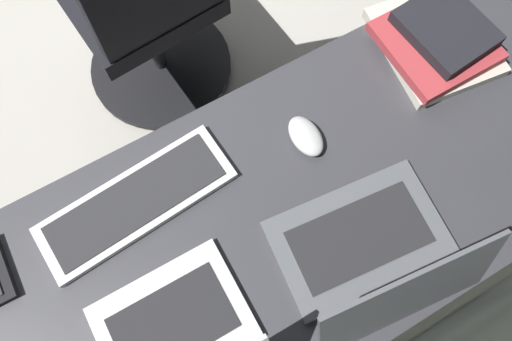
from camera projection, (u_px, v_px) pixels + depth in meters
The scene contains 6 objects.
desk at pixel (267, 232), 1.06m from camera, with size 2.39×0.63×0.73m.
laptop_leftmost at pixel (377, 259), 0.92m from camera, with size 0.38×0.32×0.21m.
keyboard_main at pixel (136, 202), 1.00m from camera, with size 0.43×0.17×0.02m.
mouse_spare at pixel (306, 136), 1.05m from camera, with size 0.06×0.10×0.03m, color silver.
book_stack_near at pixel (437, 39), 1.11m from camera, with size 0.27×0.31×0.08m.
office_chair at pixel (149, 11), 1.51m from camera, with size 0.56×0.57×0.97m.
Camera 1 is at (0.13, 2.07, 1.71)m, focal length 33.47 mm.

